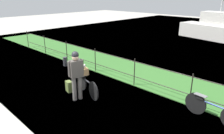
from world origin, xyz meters
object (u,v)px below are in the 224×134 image
Objects in this scene: backpack_on_paving at (69,86)px; bicycle_parked at (213,110)px; terrier_dog at (83,66)px; moored_boat_mid at (218,30)px; bicycle_main at (87,85)px; cyclist_person at (76,72)px; wooden_crate at (83,71)px; mooring_bollard at (65,62)px.

bicycle_parked reaches higher than backpack_on_paving.
moored_boat_mid reaches higher than terrier_dog.
terrier_dog is (-0.31, 0.08, 0.62)m from bicycle_main.
bicycle_main is 0.26× the size of moored_boat_mid.
terrier_dog is 0.19× the size of cyclist_person.
cyclist_person is 0.28× the size of moored_boat_mid.
cyclist_person is 1.07m from backpack_on_paving.
bicycle_parked is (4.13, 1.25, -0.42)m from wooden_crate.
wooden_crate is 0.78m from backpack_on_paving.
mooring_bollard is at bearing 160.87° from backpack_on_paving.
wooden_crate is at bearing 164.57° from terrier_dog.
cyclist_person reaches higher than mooring_bollard.
mooring_bollard is (-2.56, 1.57, 0.03)m from backpack_on_paving.
mooring_bollard is (-3.22, 1.24, -0.12)m from bicycle_main.
bicycle_parked is at bearing 16.85° from wooden_crate.
backpack_on_paving is at bearing -92.66° from moored_boat_mid.
bicycle_main reaches higher than mooring_bollard.
moored_boat_mid reaches higher than cyclist_person.
wooden_crate is 4.33m from bicycle_parked.
moored_boat_mid is at bearing 88.68° from wooden_crate.
bicycle_main is 0.55m from wooden_crate.
cyclist_person reaches higher than terrier_dog.
bicycle_main is at bearing -89.86° from moored_boat_mid.
wooden_crate is at bearing 164.57° from bicycle_main.
wooden_crate is 12.97m from moored_boat_mid.
cyclist_person reaches higher than backpack_on_paving.
bicycle_main is 3.45m from mooring_bollard.
moored_boat_mid reaches higher than bicycle_parked.
cyclist_person is 13.54m from moored_boat_mid.
terrier_dog reaches higher than bicycle_parked.
moored_boat_mid is at bearing 90.31° from cyclist_person.
bicycle_main reaches higher than backpack_on_paving.
wooden_crate is 1.14× the size of terrier_dog.
terrier_dog is at bearing -15.43° from wooden_crate.
backpack_on_paving is 0.89× the size of mooring_bollard.
wooden_crate is at bearing 64.97° from backpack_on_paving.
cyclist_person is at bearing -27.78° from mooring_bollard.
bicycle_parked is (3.76, 1.82, -0.65)m from cyclist_person.
mooring_bollard is 0.07× the size of moored_boat_mid.
backpack_on_paving is at bearing -129.83° from terrier_dog.
wooden_crate reaches higher than bicycle_main.
bicycle_main is 4.03m from bicycle_parked.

